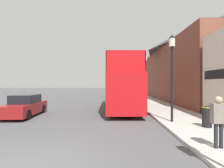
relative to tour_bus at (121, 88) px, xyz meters
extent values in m
plane|color=#4C4C4F|center=(-3.16, 10.14, -1.91)|extent=(144.00, 144.00, 0.00)
cube|color=#ADAAA3|center=(3.64, 7.14, -1.84)|extent=(3.50, 108.00, 0.14)
cube|color=brown|center=(8.39, 8.73, 1.54)|extent=(6.00, 23.62, 6.90)
pyramid|color=#383333|center=(8.39, 8.73, 6.14)|extent=(6.00, 23.62, 2.32)
cube|color=red|center=(0.00, -0.13, -0.30)|extent=(2.67, 9.83, 2.66)
cube|color=yellow|center=(0.01, -0.62, -0.16)|extent=(2.62, 5.43, 0.45)
cube|color=black|center=(0.00, -0.13, 0.54)|extent=(2.69, 9.05, 0.70)
cube|color=red|center=(0.00, -0.13, 1.09)|extent=(2.66, 9.05, 0.10)
cube|color=red|center=(-1.21, -0.15, 1.77)|extent=(0.23, 9.00, 1.27)
cube|color=red|center=(1.22, -0.11, 1.77)|extent=(0.23, 9.00, 1.27)
cube|color=red|center=(0.08, -4.60, 1.77)|extent=(2.50, 0.11, 1.27)
cube|color=red|center=(-0.07, 3.68, 1.77)|extent=(2.52, 1.41, 1.27)
cylinder|color=black|center=(-1.18, 2.88, -1.39)|extent=(0.30, 1.04, 1.03)
cylinder|color=black|center=(1.07, 2.92, -1.39)|extent=(0.30, 1.04, 1.03)
cylinder|color=black|center=(-1.07, -2.99, -1.39)|extent=(0.30, 1.04, 1.03)
cylinder|color=black|center=(1.18, -2.95, -1.39)|extent=(0.30, 1.04, 1.03)
cube|color=maroon|center=(0.73, 7.93, -1.30)|extent=(1.93, 3.99, 0.84)
cube|color=black|center=(0.73, 7.81, -0.65)|extent=(1.66, 1.94, 0.47)
cylinder|color=black|center=(-0.14, 9.13, -1.56)|extent=(0.22, 0.70, 0.70)
cylinder|color=black|center=(1.54, 9.17, -1.56)|extent=(0.22, 0.70, 0.70)
cylinder|color=black|center=(-0.08, 6.68, -1.56)|extent=(0.22, 0.70, 0.70)
cylinder|color=black|center=(1.60, 6.72, -1.56)|extent=(0.22, 0.70, 0.70)
cube|color=maroon|center=(-6.80, -3.39, -1.37)|extent=(1.84, 4.24, 0.72)
cube|color=black|center=(-6.81, -3.26, -0.72)|extent=(1.55, 2.07, 0.58)
cylinder|color=black|center=(-5.98, -4.64, -1.59)|extent=(0.23, 0.66, 0.65)
cylinder|color=black|center=(-7.51, -4.71, -1.59)|extent=(0.23, 0.66, 0.65)
cylinder|color=black|center=(-6.10, -2.06, -1.59)|extent=(0.23, 0.66, 0.65)
cylinder|color=black|center=(-7.62, -2.13, -1.59)|extent=(0.23, 0.66, 0.65)
cylinder|color=#232328|center=(2.65, -9.67, -1.36)|extent=(0.12, 0.12, 0.82)
cylinder|color=#232328|center=(2.82, -9.67, -1.36)|extent=(0.12, 0.12, 0.82)
cube|color=gray|center=(2.73, -9.67, -0.63)|extent=(0.44, 0.24, 0.65)
sphere|color=tan|center=(2.73, -9.67, -0.20)|extent=(0.22, 0.22, 0.22)
cylinder|color=black|center=(2.57, -5.64, 0.32)|extent=(0.13, 0.13, 4.18)
cylinder|color=silver|center=(2.57, -5.64, 2.63)|extent=(0.32, 0.32, 0.45)
cone|color=black|center=(2.57, -5.64, 2.97)|extent=(0.35, 0.35, 0.22)
cylinder|color=black|center=(2.44, 1.62, 0.42)|extent=(0.13, 0.13, 4.39)
cylinder|color=silver|center=(2.44, 1.62, 2.84)|extent=(0.32, 0.32, 0.45)
cone|color=black|center=(2.44, 1.62, 3.17)|extent=(0.35, 0.35, 0.22)
cylinder|color=black|center=(2.50, 8.89, 0.25)|extent=(0.13, 0.13, 4.05)
cylinder|color=silver|center=(2.50, 8.89, 2.50)|extent=(0.32, 0.32, 0.45)
cone|color=black|center=(2.50, 8.89, 2.84)|extent=(0.35, 0.35, 0.22)
cylinder|color=black|center=(3.85, -6.90, -1.27)|extent=(0.44, 0.44, 1.01)
cylinder|color=#B28E1E|center=(3.85, -6.90, -0.81)|extent=(0.48, 0.48, 0.06)
camera|label=1|loc=(-0.70, -15.38, 0.32)|focal=28.00mm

